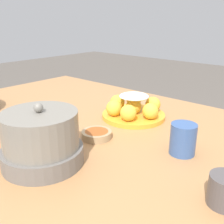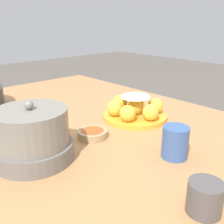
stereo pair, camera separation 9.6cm
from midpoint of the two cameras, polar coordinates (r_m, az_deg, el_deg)
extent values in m
cylinder|color=#A87547|center=(1.86, -5.46, -3.82)|extent=(0.06, 0.06, 0.69)
cube|color=#A87547|center=(0.94, -2.48, -4.08)|extent=(1.52, 1.03, 0.03)
cylinder|color=gold|center=(1.02, 7.70, -0.95)|extent=(0.24, 0.24, 0.02)
sphere|color=yellow|center=(1.05, 4.37, 2.06)|extent=(0.06, 0.06, 0.06)
sphere|color=yellow|center=(0.98, 3.38, 0.77)|extent=(0.06, 0.06, 0.06)
sphere|color=yellow|center=(0.93, 6.36, -0.37)|extent=(0.06, 0.06, 0.06)
sphere|color=yellow|center=(0.95, 11.25, -0.15)|extent=(0.06, 0.06, 0.06)
sphere|color=yellow|center=(1.03, 12.06, 1.28)|extent=(0.06, 0.06, 0.06)
sphere|color=yellow|center=(1.08, 8.03, 2.40)|extent=(0.06, 0.06, 0.06)
ellipsoid|color=white|center=(0.99, 7.91, 3.25)|extent=(0.11, 0.11, 0.02)
sphere|color=yellow|center=(1.00, 7.80, 1.06)|extent=(0.06, 0.06, 0.06)
cylinder|color=tan|center=(0.85, -1.08, -4.84)|extent=(0.10, 0.10, 0.02)
cylinder|color=#9E4C1E|center=(0.84, -1.08, -4.29)|extent=(0.08, 0.08, 0.01)
cylinder|color=#38568E|center=(0.75, 17.20, -6.38)|extent=(0.07, 0.07, 0.09)
cylinder|color=#4C4747|center=(0.58, 24.25, -16.77)|extent=(0.07, 0.07, 0.07)
cylinder|color=#66605B|center=(0.73, -13.05, -8.42)|extent=(0.21, 0.21, 0.05)
cylinder|color=slate|center=(0.70, -13.49, -3.25)|extent=(0.19, 0.19, 0.10)
sphere|color=slate|center=(0.68, -13.89, 1.41)|extent=(0.02, 0.02, 0.02)
camera|label=1|loc=(0.05, -87.14, 1.02)|focal=42.00mm
camera|label=2|loc=(0.05, 92.86, -1.02)|focal=42.00mm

